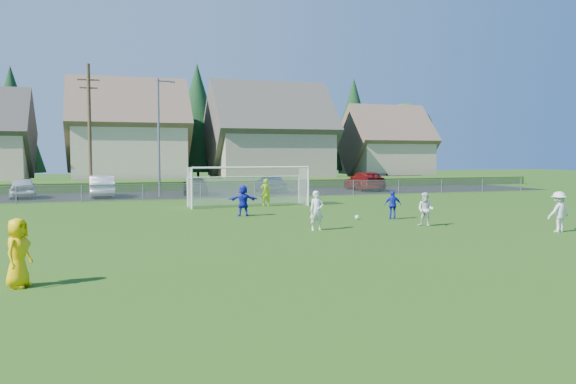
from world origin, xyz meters
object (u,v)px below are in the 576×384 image
at_px(player_white_b, 426,209).
at_px(soccer_goal, 248,180).
at_px(car_e, 270,183).
at_px(goalkeeper, 266,193).
at_px(referee, 18,253).
at_px(car_d, 195,186).
at_px(player_blue_b, 243,201).
at_px(player_blue_a, 393,205).
at_px(player_white_c, 559,212).
at_px(player_white_a, 317,211).
at_px(car_g, 364,181).
at_px(car_b, 102,186).
at_px(car_a, 23,188).
at_px(soccer_ball, 357,217).

xyz_separation_m(player_white_b, soccer_goal, (-5.19, 12.12, 0.86)).
relative_size(car_e, soccer_goal, 0.62).
xyz_separation_m(player_white_b, goalkeeper, (-4.18, 11.57, 0.10)).
distance_m(referee, car_d, 31.48).
bearing_deg(player_blue_b, car_d, -75.91).
relative_size(player_blue_a, soccer_goal, 0.19).
relative_size(referee, car_d, 0.36).
xyz_separation_m(player_white_c, soccer_goal, (-9.48, 15.45, 0.78)).
xyz_separation_m(goalkeeper, soccer_goal, (-1.01, 0.55, 0.76)).
bearing_deg(player_white_a, player_blue_a, 30.05).
distance_m(car_d, car_g, 15.22).
bearing_deg(player_white_c, car_e, -84.50).
bearing_deg(soccer_goal, car_b, 129.65).
bearing_deg(soccer_goal, car_e, 67.05).
distance_m(player_white_b, car_d, 24.12).
height_order(car_d, car_e, car_e).
bearing_deg(player_blue_b, player_white_b, 150.12).
bearing_deg(goalkeeper, player_blue_b, 70.90).
relative_size(referee, player_blue_b, 1.04).
relative_size(car_a, car_d, 0.95).
distance_m(player_blue_b, goalkeeper, 5.60).
height_order(player_white_b, player_white_c, player_white_c).
bearing_deg(referee, car_d, 7.40).
height_order(player_white_a, car_d, player_white_a).
bearing_deg(car_a, car_b, 165.55).
bearing_deg(car_e, car_g, -178.65).
bearing_deg(player_blue_b, player_white_c, 152.45).
xyz_separation_m(player_white_b, player_blue_a, (-0.04, 2.94, -0.05)).
bearing_deg(goalkeeper, player_white_b, 118.91).
bearing_deg(car_a, referee, 90.06).
bearing_deg(car_e, soccer_goal, 66.29).
xyz_separation_m(player_white_a, player_white_c, (9.43, -3.63, 0.00)).
height_order(goalkeeper, car_a, goalkeeper).
xyz_separation_m(player_white_c, goalkeeper, (-8.48, 14.90, 0.01)).
bearing_deg(car_d, player_white_b, 114.01).
height_order(referee, player_white_b, referee).
relative_size(player_white_a, soccer_goal, 0.23).
relative_size(player_white_b, car_e, 0.33).
bearing_deg(player_white_c, soccer_goal, -63.09).
bearing_deg(soccer_ball, car_g, 63.14).
xyz_separation_m(car_b, soccer_goal, (8.73, -10.53, 0.81)).
bearing_deg(player_blue_a, car_a, -25.01).
height_order(player_blue_b, goalkeeper, goalkeeper).
bearing_deg(player_blue_a, player_blue_b, -7.08).
height_order(player_white_c, car_b, player_white_c).
bearing_deg(soccer_ball, car_d, 104.14).
distance_m(car_e, soccer_goal, 12.15).
bearing_deg(player_blue_b, player_white_a, 119.25).
bearing_deg(player_white_a, car_b, 114.22).
bearing_deg(player_blue_a, car_g, -90.84).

